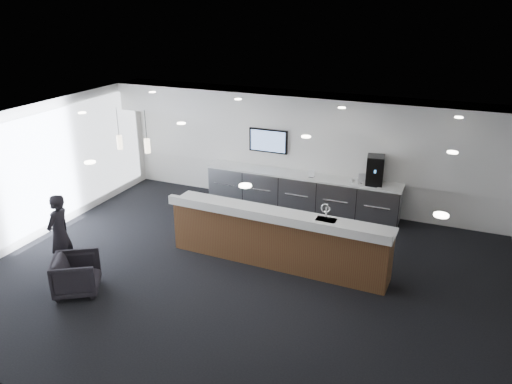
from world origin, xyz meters
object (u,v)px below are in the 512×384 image
at_px(coffee_machine, 375,170).
at_px(lounge_guest, 59,234).
at_px(armchair, 77,275).
at_px(service_counter, 277,238).

xyz_separation_m(coffee_machine, lounge_guest, (-5.22, -4.84, -0.48)).
height_order(coffee_machine, armchair, coffee_machine).
bearing_deg(service_counter, lounge_guest, -151.47).
xyz_separation_m(service_counter, coffee_machine, (1.38, 2.91, 0.72)).
height_order(coffee_machine, lounge_guest, coffee_machine).
bearing_deg(armchair, service_counter, -83.75).
height_order(service_counter, lounge_guest, lounge_guest).
height_order(service_counter, armchair, service_counter).
bearing_deg(lounge_guest, service_counter, 109.48).
distance_m(coffee_machine, armchair, 7.00).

